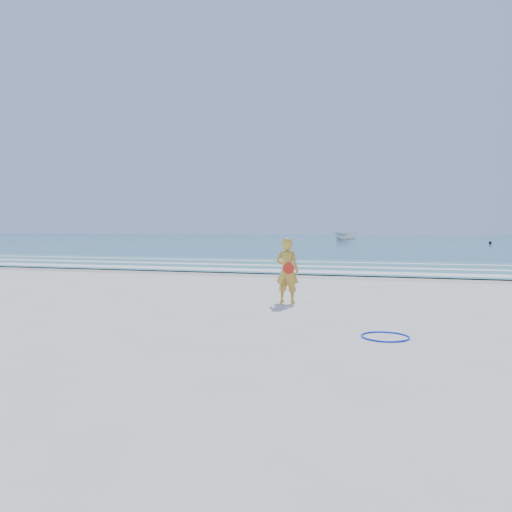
% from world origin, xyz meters
% --- Properties ---
extents(ground, '(400.00, 400.00, 0.00)m').
position_xyz_m(ground, '(0.00, 0.00, 0.00)').
color(ground, silver).
rests_on(ground, ground).
extents(wet_sand, '(400.00, 2.40, 0.00)m').
position_xyz_m(wet_sand, '(0.00, 9.00, 0.00)').
color(wet_sand, '#B2A893').
rests_on(wet_sand, ground).
extents(ocean, '(400.00, 190.00, 0.04)m').
position_xyz_m(ocean, '(0.00, 105.00, 0.02)').
color(ocean, '#19727F').
rests_on(ocean, ground).
extents(shallow, '(400.00, 10.00, 0.01)m').
position_xyz_m(shallow, '(0.00, 14.00, 0.04)').
color(shallow, '#59B7AD').
rests_on(shallow, ocean).
extents(foam_near, '(400.00, 1.40, 0.01)m').
position_xyz_m(foam_near, '(0.00, 10.30, 0.05)').
color(foam_near, white).
rests_on(foam_near, shallow).
extents(foam_mid, '(400.00, 0.90, 0.01)m').
position_xyz_m(foam_mid, '(0.00, 13.20, 0.05)').
color(foam_mid, white).
rests_on(foam_mid, shallow).
extents(foam_far, '(400.00, 0.60, 0.01)m').
position_xyz_m(foam_far, '(0.00, 16.50, 0.05)').
color(foam_far, white).
rests_on(foam_far, shallow).
extents(hoop, '(0.92, 0.92, 0.03)m').
position_xyz_m(hoop, '(4.71, -1.62, 0.01)').
color(hoop, '#0D2EFA').
rests_on(hoop, ground).
extents(boat, '(4.11, 2.85, 1.49)m').
position_xyz_m(boat, '(-4.31, 67.44, 0.78)').
color(boat, silver).
rests_on(boat, ocean).
extents(buoy, '(0.37, 0.37, 0.37)m').
position_xyz_m(buoy, '(14.38, 56.04, 0.22)').
color(buoy, black).
rests_on(buoy, ocean).
extents(woman, '(0.61, 0.44, 1.58)m').
position_xyz_m(woman, '(2.25, 1.70, 0.79)').
color(woman, gold).
rests_on(woman, ground).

